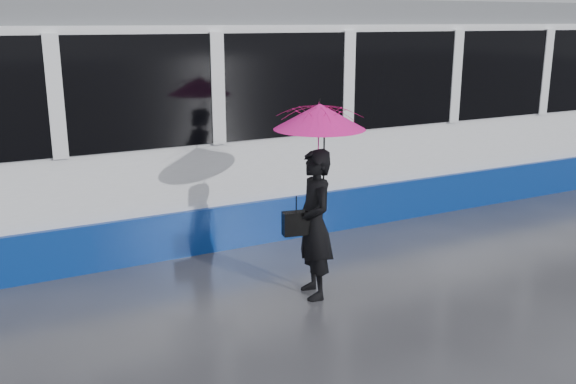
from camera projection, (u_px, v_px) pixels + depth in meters
ground at (180, 298)px, 7.29m from camera, size 90.00×90.00×0.00m
rails at (126, 235)px, 9.43m from camera, size 34.00×1.51×0.02m
tram at (220, 117)px, 9.69m from camera, size 26.00×2.56×3.35m
woman at (314, 224)px, 7.17m from camera, size 0.51×0.69×1.71m
umbrella at (319, 134)px, 6.93m from camera, size 1.17×1.17×1.15m
handbag at (296, 223)px, 7.08m from camera, size 0.32×0.19×0.44m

